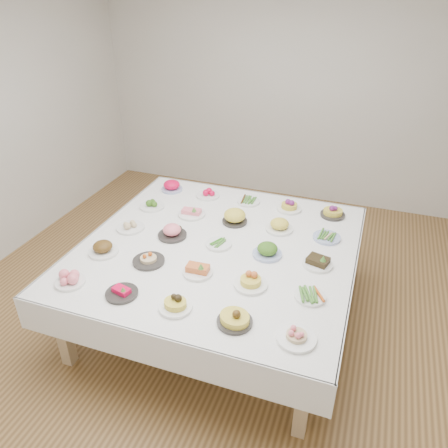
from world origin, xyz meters
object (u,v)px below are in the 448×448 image
(display_table, at_px, (218,252))
(dish_12, at_px, (219,244))
(dish_24, at_px, (333,210))
(dish_0, at_px, (70,278))

(display_table, bearing_deg, dish_12, 64.03)
(dish_12, xyz_separation_m, dish_24, (0.83, 0.84, 0.05))
(dish_0, height_order, dish_24, dish_24)
(display_table, relative_size, dish_12, 10.41)
(display_table, xyz_separation_m, dish_0, (-0.84, -0.84, 0.11))
(dish_0, height_order, dish_12, dish_0)
(display_table, height_order, dish_0, dish_0)
(dish_24, bearing_deg, dish_12, -134.55)
(display_table, relative_size, dish_0, 10.30)
(dish_12, bearing_deg, dish_24, 45.45)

